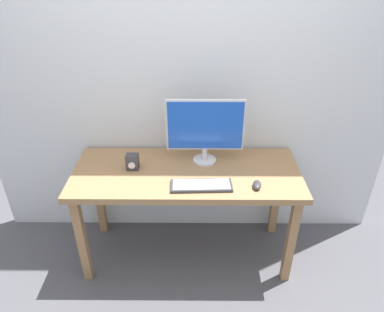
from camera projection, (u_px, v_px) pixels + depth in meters
ground_plane at (187, 251)px, 2.83m from camera, size 6.00×6.00×0.00m
wall_back at (187, 50)px, 2.37m from camera, size 3.05×0.04×3.00m
desk at (187, 182)px, 2.49m from camera, size 1.56×0.64×0.77m
monitor at (205, 128)px, 2.43m from camera, size 0.54×0.16×0.46m
keyboard_primary at (201, 186)px, 2.28m from camera, size 0.40×0.15×0.02m
mouse at (257, 185)px, 2.27m from camera, size 0.07×0.11×0.04m
audio_controller at (132, 162)px, 2.44m from camera, size 0.08×0.08×0.11m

